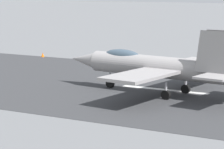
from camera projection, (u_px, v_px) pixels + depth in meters
name	position (u px, v px, depth m)	size (l,w,h in m)	color
ground_plane	(172.00, 91.00, 49.43)	(400.00, 400.00, 0.00)	slate
runway_strip	(172.00, 91.00, 49.42)	(240.00, 26.00, 0.02)	#353638
fighter_jet	(158.00, 66.00, 47.53)	(17.22, 14.94, 5.56)	#989493
marker_cone_mid	(179.00, 65.00, 62.57)	(0.44, 0.44, 0.55)	orange
marker_cone_far	(43.00, 55.00, 71.50)	(0.44, 0.44, 0.55)	orange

